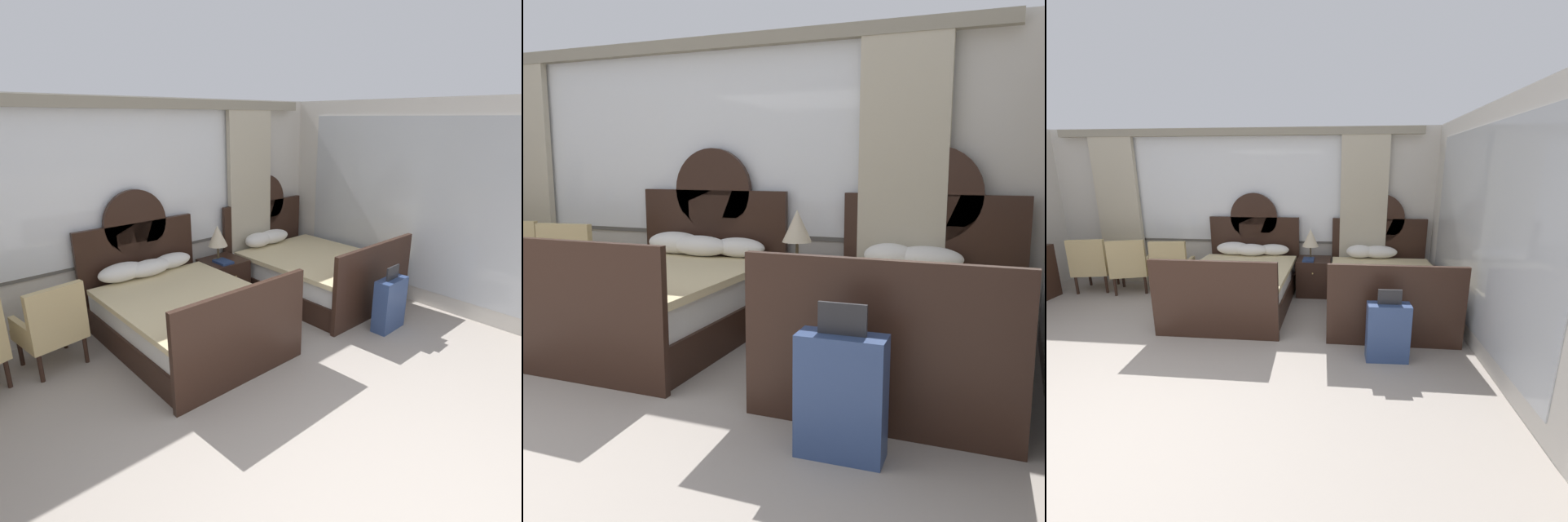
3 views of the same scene
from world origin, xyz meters
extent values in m
plane|color=#9E9389|center=(0.00, 0.00, 0.00)|extent=(24.00, 24.00, 0.00)
cube|color=beige|center=(0.00, 4.10, 1.35)|extent=(6.66, 0.07, 2.70)
cube|color=#5B5954|center=(0.00, 4.06, 1.69)|extent=(3.93, 0.02, 1.85)
cube|color=white|center=(0.00, 4.05, 1.69)|extent=(3.85, 0.02, 1.77)
cube|color=#C1B79E|center=(-2.16, 3.96, 1.30)|extent=(0.77, 0.08, 2.60)
cube|color=#C1B79E|center=(2.16, 3.96, 1.30)|extent=(0.77, 0.08, 2.60)
cube|color=gray|center=(0.00, 3.96, 2.62)|extent=(6.12, 0.10, 0.12)
cube|color=beige|center=(3.36, 1.73, 1.35)|extent=(0.07, 4.66, 2.70)
cube|color=#B2B7BC|center=(3.32, 2.03, 1.35)|extent=(0.01, 3.27, 2.27)
cube|color=black|center=(0.29, 2.92, 0.15)|extent=(1.49, 2.01, 0.30)
cube|color=white|center=(0.29, 2.92, 0.42)|extent=(1.43, 1.91, 0.25)
cube|color=beige|center=(0.29, 2.84, 0.58)|extent=(1.53, 1.81, 0.06)
cube|color=black|center=(0.29, 3.96, 0.62)|extent=(1.57, 0.06, 1.23)
cylinder|color=black|center=(0.29, 3.96, 1.23)|extent=(0.82, 0.06, 0.82)
cube|color=black|center=(0.29, 1.89, 0.49)|extent=(1.57, 0.06, 0.98)
ellipsoid|color=white|center=(-0.03, 3.75, 0.72)|extent=(0.59, 0.30, 0.22)
ellipsoid|color=white|center=(0.28, 3.70, 0.71)|extent=(0.58, 0.27, 0.20)
ellipsoid|color=white|center=(0.66, 3.78, 0.70)|extent=(0.54, 0.25, 0.19)
cube|color=black|center=(2.43, 2.92, 0.15)|extent=(1.49, 2.01, 0.30)
cube|color=white|center=(2.43, 2.92, 0.42)|extent=(1.43, 1.91, 0.25)
cube|color=beige|center=(2.43, 2.84, 0.58)|extent=(1.53, 1.81, 0.06)
cube|color=black|center=(2.43, 3.96, 0.62)|extent=(1.57, 0.06, 1.23)
cylinder|color=black|center=(2.43, 3.96, 1.23)|extent=(0.82, 0.06, 0.82)
cube|color=black|center=(2.43, 1.89, 0.49)|extent=(1.57, 0.06, 0.98)
ellipsoid|color=white|center=(2.11, 3.73, 0.72)|extent=(0.44, 0.30, 0.21)
ellipsoid|color=white|center=(2.42, 3.74, 0.71)|extent=(0.60, 0.31, 0.20)
cube|color=black|center=(1.36, 3.61, 0.30)|extent=(0.54, 0.54, 0.60)
sphere|color=tan|center=(1.36, 3.33, 0.43)|extent=(0.02, 0.02, 0.02)
cylinder|color=brown|center=(1.30, 3.64, 0.61)|extent=(0.14, 0.14, 0.02)
cylinder|color=brown|center=(1.30, 3.64, 0.71)|extent=(0.03, 0.03, 0.19)
cone|color=beige|center=(1.30, 3.64, 0.95)|extent=(0.27, 0.27, 0.29)
cube|color=navy|center=(1.28, 3.50, 0.61)|extent=(0.18, 0.26, 0.03)
cube|color=tan|center=(-0.98, 3.47, 0.35)|extent=(0.64, 0.64, 0.10)
cube|color=tan|center=(-0.95, 3.23, 0.66)|extent=(0.57, 0.16, 0.52)
cube|color=tan|center=(-0.73, 3.50, 0.48)|extent=(0.13, 0.51, 0.16)
cube|color=tan|center=(-1.23, 3.43, 0.48)|extent=(0.13, 0.51, 0.16)
cylinder|color=black|center=(-0.78, 3.73, 0.15)|extent=(0.04, 0.04, 0.30)
cylinder|color=black|center=(-1.25, 3.67, 0.15)|extent=(0.04, 0.04, 0.30)
cylinder|color=black|center=(-0.72, 3.27, 0.15)|extent=(0.04, 0.04, 0.30)
cylinder|color=black|center=(-1.18, 3.21, 0.15)|extent=(0.04, 0.04, 0.30)
cube|color=tan|center=(-1.74, 3.47, 0.35)|extent=(0.71, 0.71, 0.10)
cube|color=tan|center=(-1.66, 3.24, 0.66)|extent=(0.56, 0.25, 0.52)
cube|color=tan|center=(-1.50, 3.55, 0.48)|extent=(0.22, 0.50, 0.16)
cube|color=tan|center=(-1.98, 3.39, 0.48)|extent=(0.22, 0.50, 0.16)
cylinder|color=black|center=(-1.59, 3.76, 0.15)|extent=(0.04, 0.04, 0.30)
cylinder|color=black|center=(-2.03, 3.62, 0.15)|extent=(0.04, 0.04, 0.30)
cylinder|color=black|center=(-1.44, 3.32, 0.15)|extent=(0.04, 0.04, 0.30)
cylinder|color=black|center=(-1.89, 3.17, 0.15)|extent=(0.04, 0.04, 0.30)
cube|color=tan|center=(-2.40, 3.47, 0.35)|extent=(0.68, 0.68, 0.10)
cube|color=tan|center=(-2.35, 3.23, 0.66)|extent=(0.57, 0.20, 0.52)
cube|color=tan|center=(-2.16, 3.52, 0.48)|extent=(0.17, 0.51, 0.16)
cube|color=tan|center=(-2.65, 3.41, 0.48)|extent=(0.17, 0.51, 0.16)
cylinder|color=black|center=(-2.23, 3.75, 0.15)|extent=(0.04, 0.04, 0.30)
cylinder|color=black|center=(-2.68, 3.64, 0.15)|extent=(0.04, 0.04, 0.30)
cylinder|color=black|center=(-2.12, 3.29, 0.15)|extent=(0.04, 0.04, 0.30)
cylinder|color=black|center=(-2.58, 3.19, 0.15)|extent=(0.04, 0.04, 0.30)
cube|color=navy|center=(2.32, 1.57, 0.32)|extent=(0.46, 0.21, 0.65)
cube|color=#232326|center=(2.32, 1.57, 0.73)|extent=(0.25, 0.03, 0.16)
cylinder|color=black|center=(2.14, 1.56, 0.03)|extent=(0.05, 0.02, 0.05)
cylinder|color=black|center=(2.50, 1.58, 0.03)|extent=(0.05, 0.02, 0.05)
camera|label=1|loc=(-2.01, -0.92, 2.47)|focal=29.59mm
camera|label=2|loc=(3.08, -1.09, 1.48)|focal=39.64mm
camera|label=3|loc=(1.79, -1.92, 2.01)|focal=23.95mm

